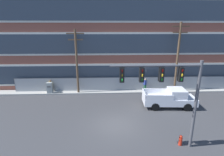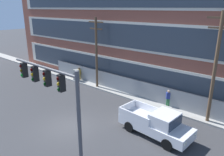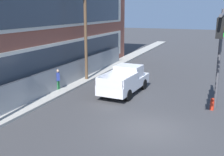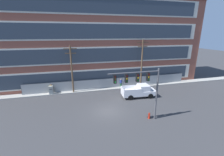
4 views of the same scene
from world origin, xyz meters
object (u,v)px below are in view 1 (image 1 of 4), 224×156
object	(u,v)px
traffic_signal_mast	(168,85)
utility_pole_near_corner	(77,60)
electrical_cabinet	(50,88)
pedestrian_near_cabinet	(145,84)
pickup_truck_white	(170,98)
utility_pole_midblock	(178,56)
fire_hydrant	(181,140)
pedestrian_by_fence	(51,85)

from	to	relation	value
traffic_signal_mast	utility_pole_near_corner	bearing A→B (deg)	124.54
utility_pole_near_corner	electrical_cabinet	world-z (taller)	utility_pole_near_corner
pedestrian_near_cabinet	electrical_cabinet	bearing A→B (deg)	-176.97
pickup_truck_white	utility_pole_near_corner	size ratio (longest dim) A/B	0.70
traffic_signal_mast	pedestrian_near_cabinet	distance (m)	11.84
traffic_signal_mast	utility_pole_near_corner	distance (m)	12.94
utility_pole_near_corner	utility_pole_midblock	bearing A→B (deg)	0.25
fire_hydrant	utility_pole_midblock	bearing A→B (deg)	70.79
pickup_truck_white	fire_hydrant	bearing A→B (deg)	-103.45
traffic_signal_mast	pickup_truck_white	distance (m)	7.84
pickup_truck_white	electrical_cabinet	world-z (taller)	pickup_truck_white
utility_pole_midblock	fire_hydrant	distance (m)	11.99
utility_pole_near_corner	fire_hydrant	world-z (taller)	utility_pole_near_corner
pickup_truck_white	utility_pole_midblock	size ratio (longest dim) A/B	0.63
traffic_signal_mast	utility_pole_midblock	world-z (taller)	utility_pole_midblock
traffic_signal_mast	utility_pole_midblock	bearing A→B (deg)	65.06
utility_pole_near_corner	fire_hydrant	bearing A→B (deg)	-50.55
pickup_truck_white	utility_pole_near_corner	world-z (taller)	utility_pole_near_corner
utility_pole_midblock	fire_hydrant	size ratio (longest dim) A/B	11.11
utility_pole_midblock	electrical_cabinet	xyz separation A→B (m)	(-15.83, -0.14, -3.98)
utility_pole_near_corner	pedestrian_by_fence	distance (m)	4.85
pedestrian_by_fence	electrical_cabinet	bearing A→B (deg)	-92.24
pedestrian_near_cabinet	traffic_signal_mast	bearing A→B (deg)	-96.38
electrical_cabinet	pickup_truck_white	bearing A→B (deg)	-17.13
traffic_signal_mast	pedestrian_near_cabinet	world-z (taller)	traffic_signal_mast
utility_pole_midblock	pedestrian_by_fence	size ratio (longest dim) A/B	5.13
traffic_signal_mast	fire_hydrant	distance (m)	4.38
utility_pole_near_corner	pedestrian_by_fence	bearing A→B (deg)	173.62
utility_pole_near_corner	pedestrian_near_cabinet	world-z (taller)	utility_pole_near_corner
pickup_truck_white	utility_pole_near_corner	distance (m)	11.51
utility_pole_near_corner	electrical_cabinet	size ratio (longest dim) A/B	5.24
electrical_cabinet	fire_hydrant	distance (m)	16.01
traffic_signal_mast	pickup_truck_white	world-z (taller)	traffic_signal_mast
traffic_signal_mast	fire_hydrant	bearing A→B (deg)	6.85
traffic_signal_mast	pedestrian_by_fence	distance (m)	15.88
traffic_signal_mast	pickup_truck_white	xyz separation A→B (m)	(2.79, 6.37, -3.62)
pickup_truck_white	pedestrian_near_cabinet	distance (m)	5.08
utility_pole_near_corner	pedestrian_by_fence	xyz separation A→B (m)	(-3.49, 0.39, -3.34)
pedestrian_near_cabinet	fire_hydrant	world-z (taller)	pedestrian_near_cabinet
pickup_truck_white	electrical_cabinet	size ratio (longest dim) A/B	3.64
pickup_truck_white	fire_hydrant	xyz separation A→B (m)	(-1.49, -6.21, -0.56)
electrical_cabinet	pedestrian_by_fence	xyz separation A→B (m)	(0.02, 0.48, 0.22)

